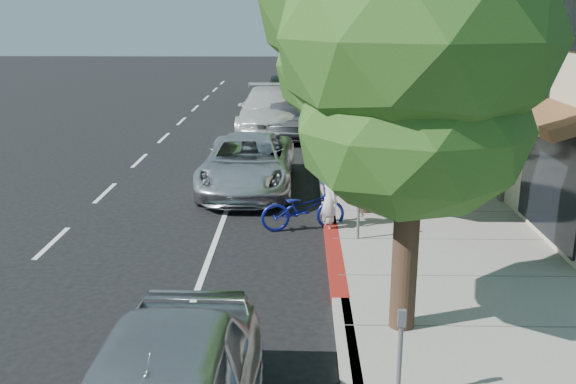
{
  "coord_description": "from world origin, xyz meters",
  "views": [
    {
      "loc": [
        -0.72,
        -11.22,
        4.98
      ],
      "look_at": [
        -0.97,
        1.48,
        1.35
      ],
      "focal_mm": 40.0,
      "sensor_mm": 36.0,
      "label": 1
    }
  ],
  "objects_px": {
    "street_tree_5": "(328,22)",
    "street_tree_2": "(351,40)",
    "street_tree_1": "(372,5)",
    "dark_sedan": "(290,119)",
    "street_tree_3": "(340,22)",
    "silver_suv": "(248,163)",
    "white_pickup": "(270,111)",
    "cyclist": "(330,199)",
    "pedestrian": "(387,135)",
    "dark_suv_far": "(283,89)",
    "street_tree_4": "(333,17)",
    "bicycle": "(303,208)",
    "street_tree_0": "(416,45)"
  },
  "relations": [
    {
      "from": "street_tree_0",
      "to": "pedestrian",
      "type": "height_order",
      "value": "street_tree_0"
    },
    {
      "from": "cyclist",
      "to": "pedestrian",
      "type": "xyz_separation_m",
      "value": [
        2.21,
        7.06,
        0.14
      ]
    },
    {
      "from": "street_tree_1",
      "to": "street_tree_2",
      "type": "distance_m",
      "value": 6.09
    },
    {
      "from": "cyclist",
      "to": "pedestrian",
      "type": "relative_size",
      "value": 1.02
    },
    {
      "from": "street_tree_1",
      "to": "dark_sedan",
      "type": "xyz_separation_m",
      "value": [
        -2.02,
        10.31,
        -4.34
      ]
    },
    {
      "from": "street_tree_1",
      "to": "dark_sedan",
      "type": "bearing_deg",
      "value": 101.06
    },
    {
      "from": "bicycle",
      "to": "street_tree_2",
      "type": "bearing_deg",
      "value": -24.76
    },
    {
      "from": "street_tree_0",
      "to": "bicycle",
      "type": "xyz_separation_m",
      "value": [
        -1.55,
        5.0,
        -3.97
      ]
    },
    {
      "from": "street_tree_0",
      "to": "cyclist",
      "type": "xyz_separation_m",
      "value": [
        -0.94,
        4.81,
        -3.69
      ]
    },
    {
      "from": "street_tree_1",
      "to": "street_tree_4",
      "type": "height_order",
      "value": "street_tree_1"
    },
    {
      "from": "street_tree_1",
      "to": "silver_suv",
      "type": "xyz_separation_m",
      "value": [
        -3.1,
        2.48,
        -4.3
      ]
    },
    {
      "from": "dark_suv_far",
      "to": "cyclist",
      "type": "bearing_deg",
      "value": -88.18
    },
    {
      "from": "dark_suv_far",
      "to": "silver_suv",
      "type": "bearing_deg",
      "value": -94.36
    },
    {
      "from": "street_tree_4",
      "to": "bicycle",
      "type": "xyz_separation_m",
      "value": [
        -1.55,
        -19.0,
        -4.09
      ]
    },
    {
      "from": "street_tree_5",
      "to": "street_tree_2",
      "type": "bearing_deg",
      "value": -90.0
    },
    {
      "from": "street_tree_5",
      "to": "dark_suv_far",
      "type": "height_order",
      "value": "street_tree_5"
    },
    {
      "from": "street_tree_0",
      "to": "pedestrian",
      "type": "xyz_separation_m",
      "value": [
        1.27,
        11.87,
        -3.56
      ]
    },
    {
      "from": "street_tree_2",
      "to": "street_tree_0",
      "type": "bearing_deg",
      "value": -90.0
    },
    {
      "from": "dark_sedan",
      "to": "street_tree_3",
      "type": "bearing_deg",
      "value": 45.67
    },
    {
      "from": "street_tree_5",
      "to": "pedestrian",
      "type": "height_order",
      "value": "street_tree_5"
    },
    {
      "from": "street_tree_5",
      "to": "dark_suv_far",
      "type": "distance_m",
      "value": 5.96
    },
    {
      "from": "street_tree_0",
      "to": "cyclist",
      "type": "relative_size",
      "value": 4.48
    },
    {
      "from": "bicycle",
      "to": "pedestrian",
      "type": "height_order",
      "value": "pedestrian"
    },
    {
      "from": "pedestrian",
      "to": "silver_suv",
      "type": "bearing_deg",
      "value": 9.03
    },
    {
      "from": "street_tree_0",
      "to": "white_pickup",
      "type": "relative_size",
      "value": 1.15
    },
    {
      "from": "street_tree_0",
      "to": "silver_suv",
      "type": "xyz_separation_m",
      "value": [
        -3.1,
        8.48,
        -3.73
      ]
    },
    {
      "from": "street_tree_2",
      "to": "dark_sedan",
      "type": "bearing_deg",
      "value": 115.05
    },
    {
      "from": "silver_suv",
      "to": "street_tree_2",
      "type": "bearing_deg",
      "value": 49.28
    },
    {
      "from": "white_pickup",
      "to": "bicycle",
      "type": "bearing_deg",
      "value": -84.3
    },
    {
      "from": "cyclist",
      "to": "street_tree_5",
      "type": "bearing_deg",
      "value": -21.97
    },
    {
      "from": "cyclist",
      "to": "dark_sedan",
      "type": "bearing_deg",
      "value": -14.49
    },
    {
      "from": "street_tree_1",
      "to": "dark_suv_far",
      "type": "height_order",
      "value": "street_tree_1"
    },
    {
      "from": "street_tree_4",
      "to": "pedestrian",
      "type": "relative_size",
      "value": 4.87
    },
    {
      "from": "pedestrian",
      "to": "street_tree_5",
      "type": "bearing_deg",
      "value": -114.72
    },
    {
      "from": "street_tree_4",
      "to": "white_pickup",
      "type": "distance_m",
      "value": 8.21
    },
    {
      "from": "street_tree_3",
      "to": "cyclist",
      "type": "bearing_deg",
      "value": -94.07
    },
    {
      "from": "cyclist",
      "to": "street_tree_4",
      "type": "bearing_deg",
      "value": -22.64
    },
    {
      "from": "dark_suv_far",
      "to": "dark_sedan",
      "type": "bearing_deg",
      "value": -89.34
    },
    {
      "from": "street_tree_0",
      "to": "pedestrian",
      "type": "bearing_deg",
      "value": 83.87
    },
    {
      "from": "street_tree_1",
      "to": "street_tree_3",
      "type": "xyz_separation_m",
      "value": [
        -0.0,
        12.0,
        -0.58
      ]
    },
    {
      "from": "silver_suv",
      "to": "dark_suv_far",
      "type": "distance_m",
      "value": 17.41
    },
    {
      "from": "silver_suv",
      "to": "white_pickup",
      "type": "distance_m",
      "value": 8.8
    },
    {
      "from": "street_tree_5",
      "to": "dark_sedan",
      "type": "distance_m",
      "value": 14.28
    },
    {
      "from": "street_tree_3",
      "to": "dark_sedan",
      "type": "xyz_separation_m",
      "value": [
        -2.02,
        -1.69,
        -3.76
      ]
    },
    {
      "from": "street_tree_1",
      "to": "street_tree_2",
      "type": "xyz_separation_m",
      "value": [
        -0.0,
        6.0,
        -1.04
      ]
    },
    {
      "from": "dark_suv_far",
      "to": "bicycle",
      "type": "bearing_deg",
      "value": -89.8
    },
    {
      "from": "white_pickup",
      "to": "street_tree_3",
      "type": "bearing_deg",
      "value": 13.6
    },
    {
      "from": "street_tree_1",
      "to": "bicycle",
      "type": "height_order",
      "value": "street_tree_1"
    },
    {
      "from": "white_pickup",
      "to": "pedestrian",
      "type": "bearing_deg",
      "value": -52.95
    },
    {
      "from": "cyclist",
      "to": "dark_sedan",
      "type": "distance_m",
      "value": 11.56
    }
  ]
}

